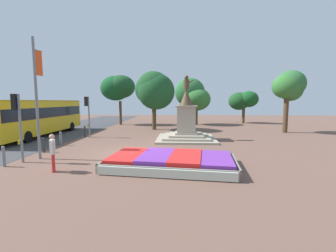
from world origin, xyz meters
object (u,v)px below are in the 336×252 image
Objects in this scene: banner_pole at (37,96)px; kerb_bollard_mid_a at (43,144)px; traffic_light_mid_block at (88,109)px; kerb_bollard_north at (85,131)px; flower_planter at (171,161)px; kerb_bollard_south at (4,156)px; traffic_light_near_crossing at (18,116)px; statue_monument at (186,125)px; city_bus at (37,116)px; pedestrian_near_planter at (53,150)px; kerb_bollard_mid_b at (61,138)px.

banner_pole reaches higher than kerb_bollard_mid_a.
banner_pole is at bearing -87.58° from traffic_light_mid_block.
banner_pole is 7.96m from kerb_bollard_north.
flower_planter is 1.82× the size of traffic_light_mid_block.
kerb_bollard_south is at bearing -117.31° from banner_pole.
kerb_bollard_north is at bearing 90.89° from traffic_light_near_crossing.
banner_pole reaches higher than flower_planter.
traffic_light_near_crossing is at bearing -139.64° from statue_monument.
traffic_light_near_crossing is at bearing 176.59° from flower_planter.
city_bus reaches higher than pedestrian_near_planter.
pedestrian_near_planter is at bearing -54.41° from city_bus.
banner_pole reaches higher than traffic_light_near_crossing.
kerb_bollard_mid_a is at bearing -94.26° from traffic_light_mid_block.
banner_pole reaches higher than kerb_bollard_south.
city_bus is (-12.26, 8.92, 1.57)m from flower_planter.
pedestrian_near_planter is at bearing -124.82° from statue_monument.
traffic_light_near_crossing is 9.61m from city_bus.
flower_planter is 1.83× the size of traffic_light_near_crossing.
city_bus is at bearing 176.02° from kerb_bollard_north.
pedestrian_near_planter is at bearing -76.33° from traffic_light_mid_block.
banner_pole is at bearing -84.74° from kerb_bollard_north.
kerb_bollard_mid_a is at bearing -55.11° from city_bus.
kerb_bollard_south is at bearing -107.37° from traffic_light_near_crossing.
kerb_bollard_south is (-0.49, -8.83, -1.90)m from traffic_light_mid_block.
banner_pole is 3.83m from pedestrian_near_planter.
traffic_light_mid_block is at bearing 82.17° from kerb_bollard_mid_b.
kerb_bollard_mid_a is at bearing 126.74° from pedestrian_near_planter.
kerb_bollard_mid_a is at bearing 94.76° from traffic_light_near_crossing.
kerb_bollard_mid_b is at bearing 148.70° from flower_planter.
city_bus is at bearing 118.15° from traffic_light_near_crossing.
traffic_light_near_crossing reaches higher than kerb_bollard_south.
kerb_bollard_north is (-8.79, 0.79, -0.63)m from statue_monument.
banner_pole reaches higher than pedestrian_near_planter.
city_bus is at bearing 114.82° from kerb_bollard_south.
city_bus is (-4.53, 8.46, -0.56)m from traffic_light_near_crossing.
kerb_bollard_south is 3.03m from kerb_bollard_mid_a.
traffic_light_mid_block reaches higher than kerb_bollard_south.
banner_pole is (0.31, -7.28, 0.98)m from traffic_light_mid_block.
kerb_bollard_south is at bearing -177.63° from flower_planter.
traffic_light_mid_block is 3.50× the size of kerb_bollard_south.
traffic_light_near_crossing is at bearing -126.04° from banner_pole.
banner_pole is at bearing -140.85° from statue_monument.
traffic_light_mid_block is 3.45× the size of kerb_bollard_north.
kerb_bollard_mid_a reaches higher than flower_planter.
traffic_light_near_crossing is at bearing -61.85° from city_bus.
traffic_light_near_crossing is 8.37m from kerb_bollard_north.
kerb_bollard_south reaches higher than kerb_bollard_mid_a.
statue_monument is 1.48× the size of traffic_light_near_crossing.
pedestrian_near_planter is at bearing -169.41° from flower_planter.
kerb_bollard_south reaches higher than kerb_bollard_mid_b.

